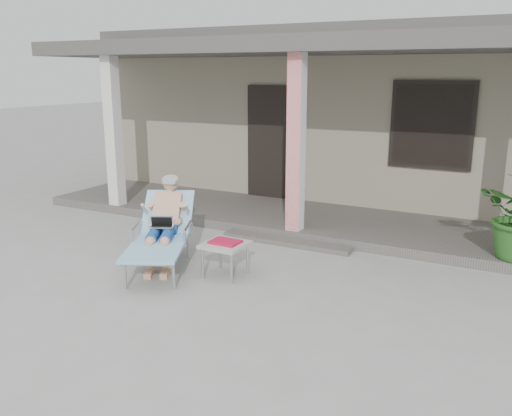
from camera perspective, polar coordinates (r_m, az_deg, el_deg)
The scene contains 7 objects.
ground at distance 6.55m, azimuth -3.58°, elevation -8.24°, with size 60.00×60.00×0.00m, color #9E9E99.
house at distance 12.11m, azimuth 12.58°, elevation 9.93°, with size 10.40×5.40×3.30m.
porch_deck at distance 9.09m, azimuth 6.21°, elevation -1.35°, with size 10.00×2.00×0.15m, color #605B56.
porch_overhang at distance 8.71m, azimuth 6.56°, elevation 16.03°, with size 10.00×2.30×2.85m.
porch_step at distance 8.08m, azimuth 3.21°, elevation -3.55°, with size 2.00×0.30×0.07m, color #605B56.
lounger at distance 7.15m, azimuth -9.87°, elevation -0.44°, with size 1.35×1.84×1.16m.
side_table at distance 6.74m, azimuth -3.26°, elevation -4.04°, with size 0.52×0.52×0.46m.
Camera 1 is at (3.15, -5.17, 2.49)m, focal length 38.00 mm.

